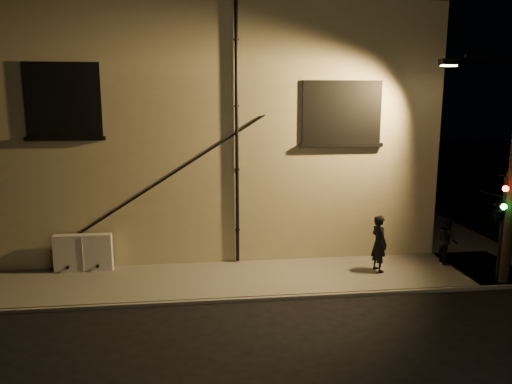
{
  "coord_description": "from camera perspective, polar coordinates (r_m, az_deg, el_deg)",
  "views": [
    {
      "loc": [
        -3.14,
        -12.78,
        5.51
      ],
      "look_at": [
        -1.33,
        1.8,
        2.67
      ],
      "focal_mm": 35.0,
      "sensor_mm": 36.0,
      "label": 1
    }
  ],
  "objects": [
    {
      "name": "ground",
      "position": [
        14.27,
        6.35,
        -11.87
      ],
      "size": [
        90.0,
        90.0,
        0.0
      ],
      "primitive_type": "plane",
      "color": "black"
    },
    {
      "name": "sidewalk",
      "position": [
        18.53,
        6.91,
        -6.26
      ],
      "size": [
        21.0,
        16.0,
        0.12
      ],
      "color": "#5D5B54",
      "rests_on": "ground"
    },
    {
      "name": "building",
      "position": [
        21.8,
        -6.76,
        7.95
      ],
      "size": [
        16.2,
        12.23,
        8.8
      ],
      "color": "tan",
      "rests_on": "ground"
    },
    {
      "name": "utility_cabinet",
      "position": [
        16.59,
        -19.14,
        -6.55
      ],
      "size": [
        1.77,
        0.3,
        1.16
      ],
      "primitive_type": "cube",
      "color": "beige",
      "rests_on": "sidewalk"
    },
    {
      "name": "pedestrian_a",
      "position": [
        16.02,
        13.87,
        -5.71
      ],
      "size": [
        0.58,
        0.74,
        1.78
      ],
      "primitive_type": "imported",
      "rotation": [
        0.0,
        0.0,
        1.83
      ],
      "color": "black",
      "rests_on": "sidewalk"
    },
    {
      "name": "pedestrian_b",
      "position": [
        17.48,
        21.0,
        -5.13
      ],
      "size": [
        0.69,
        0.83,
        1.55
      ],
      "primitive_type": "imported",
      "rotation": [
        0.0,
        0.0,
        1.43
      ],
      "color": "black",
      "rests_on": "sidewalk"
    },
    {
      "name": "traffic_signal",
      "position": [
        15.91,
        26.06,
        -1.84
      ],
      "size": [
        1.25,
        1.91,
        3.25
      ],
      "color": "black",
      "rests_on": "sidewalk"
    },
    {
      "name": "streetlamp_pole",
      "position": [
        15.89,
        27.08,
        3.41
      ],
      "size": [
        2.02,
        1.39,
        7.07
      ],
      "color": "black",
      "rests_on": "ground"
    }
  ]
}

